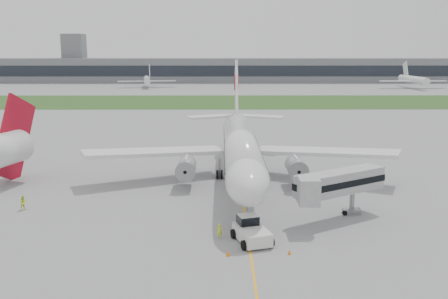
{
  "coord_description": "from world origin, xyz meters",
  "views": [
    {
      "loc": [
        -2.9,
        -69.01,
        20.14
      ],
      "look_at": [
        -2.52,
        2.0,
        5.59
      ],
      "focal_mm": 40.0,
      "sensor_mm": 36.0,
      "label": 1
    }
  ],
  "objects_px": {
    "ground_crew_near": "(219,231)",
    "jet_bridge": "(336,184)",
    "airliner": "(241,145)",
    "pushback_tug": "(251,230)"
  },
  "relations": [
    {
      "from": "airliner",
      "to": "ground_crew_near",
      "type": "height_order",
      "value": "airliner"
    },
    {
      "from": "ground_crew_near",
      "to": "jet_bridge",
      "type": "bearing_deg",
      "value": -164.58
    },
    {
      "from": "jet_bridge",
      "to": "ground_crew_near",
      "type": "height_order",
      "value": "jet_bridge"
    },
    {
      "from": "airliner",
      "to": "jet_bridge",
      "type": "height_order",
      "value": "airliner"
    },
    {
      "from": "airliner",
      "to": "jet_bridge",
      "type": "bearing_deg",
      "value": -58.96
    },
    {
      "from": "pushback_tug",
      "to": "airliner",
      "type": "bearing_deg",
      "value": 73.21
    },
    {
      "from": "pushback_tug",
      "to": "ground_crew_near",
      "type": "relative_size",
      "value": 3.5
    },
    {
      "from": "airliner",
      "to": "ground_crew_near",
      "type": "xyz_separation_m",
      "value": [
        -3.13,
        -23.12,
        -4.86
      ]
    },
    {
      "from": "pushback_tug",
      "to": "ground_crew_near",
      "type": "height_order",
      "value": "pushback_tug"
    },
    {
      "from": "pushback_tug",
      "to": "ground_crew_near",
      "type": "distance_m",
      "value": 3.47
    }
  ]
}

